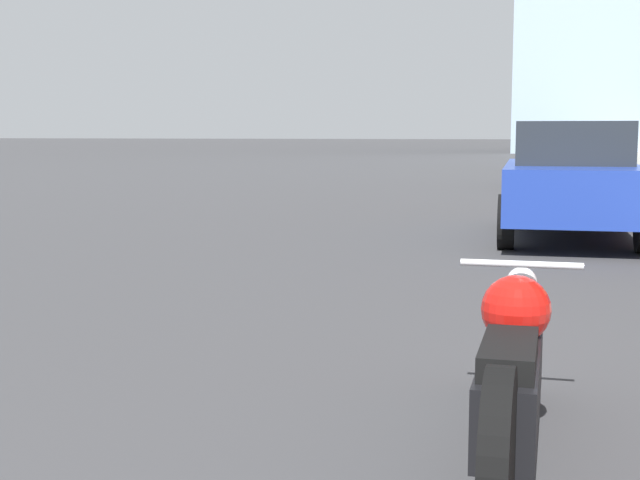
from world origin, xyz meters
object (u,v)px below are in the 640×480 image
parked_car_blue (571,179)px  parked_car_silver (576,141)px  parked_car_black (576,155)px  motorcycle (512,372)px  parked_car_green (581,144)px  parked_car_yellow (574,147)px

parked_car_blue → parked_car_silver: parked_car_silver is taller
parked_car_blue → parked_car_black: (-0.04, 12.73, 0.01)m
motorcycle → parked_car_green: size_ratio=0.60×
parked_car_yellow → parked_car_silver: parked_car_silver is taller
parked_car_black → parked_car_green: bearing=85.7°
parked_car_green → parked_car_silver: bearing=92.1°
parked_car_black → parked_car_yellow: 11.35m
parked_car_blue → parked_car_green: bearing=86.6°
motorcycle → parked_car_green: (0.08, 43.96, 0.44)m
parked_car_black → parked_car_silver: parked_car_silver is taller
parked_car_yellow → parked_car_silver: size_ratio=0.93×
parked_car_green → motorcycle: bearing=-89.7°
parked_car_green → parked_car_blue: bearing=-89.5°
parked_car_yellow → parked_car_silver: 21.61m
motorcycle → parked_car_silver: bearing=88.7°
parked_car_blue → parked_car_silver: bearing=87.0°
parked_car_yellow → parked_car_silver: (-0.10, 21.61, 0.05)m
parked_car_yellow → parked_car_green: size_ratio=1.08×
motorcycle → parked_car_blue: size_ratio=0.54×
motorcycle → parked_car_blue: parked_car_blue is taller
parked_car_black → parked_car_silver: 32.96m
parked_car_black → parked_car_silver: bearing=86.3°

